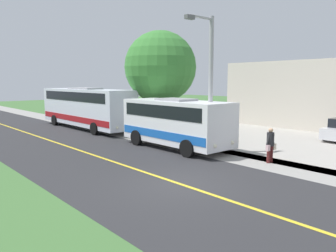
{
  "coord_description": "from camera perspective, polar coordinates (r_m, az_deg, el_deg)",
  "views": [
    {
      "loc": [
        8.19,
        8.71,
        3.78
      ],
      "look_at": [
        -3.5,
        -4.53,
        1.4
      ],
      "focal_mm": 35.41,
      "sensor_mm": 36.0,
      "label": 1
    }
  ],
  "objects": [
    {
      "name": "shuttle_bus_front",
      "position": [
        18.83,
        1.38,
        0.9
      ],
      "size": [
        2.69,
        7.06,
        2.83
      ],
      "color": "white",
      "rests_on": "ground"
    },
    {
      "name": "road_centre_line",
      "position": [
        12.54,
        1.75,
        -9.83
      ],
      "size": [
        0.16,
        100.0,
        0.0
      ],
      "primitive_type": "cube",
      "color": "gold",
      "rests_on": "ground"
    },
    {
      "name": "ground_plane",
      "position": [
        12.54,
        1.75,
        -9.87
      ],
      "size": [
        120.0,
        120.0,
        0.0
      ],
      "primitive_type": "plane",
      "color": "#3D6633"
    },
    {
      "name": "tree_curbside",
      "position": [
        24.21,
        -1.32,
        10.09
      ],
      "size": [
        5.16,
        5.16,
        7.39
      ],
      "color": "#4C3826",
      "rests_on": "ground"
    },
    {
      "name": "street_light_pole",
      "position": [
        17.45,
        7.08,
        8.14
      ],
      "size": [
        1.97,
        0.24,
        7.08
      ],
      "color": "#9E9EA3",
      "rests_on": "ground"
    },
    {
      "name": "road_surface",
      "position": [
        12.54,
        1.75,
        -9.85
      ],
      "size": [
        8.0,
        100.0,
        0.01
      ],
      "primitive_type": "cube",
      "color": "#28282B",
      "rests_on": "ground"
    },
    {
      "name": "transit_bus_rear",
      "position": [
        27.56,
        -14.02,
        3.33
      ],
      "size": [
        2.58,
        11.33,
        3.29
      ],
      "color": "silver",
      "rests_on": "ground"
    },
    {
      "name": "pedestrian_with_bags",
      "position": [
        16.17,
        17.2,
        -3.0
      ],
      "size": [
        0.72,
        0.34,
        1.65
      ],
      "color": "#4C1919",
      "rests_on": "ground"
    },
    {
      "name": "sidewalk",
      "position": [
        16.42,
        15.17,
        -5.9
      ],
      "size": [
        2.4,
        100.0,
        0.01
      ],
      "primitive_type": "cube",
      "color": "gray",
      "rests_on": "ground"
    }
  ]
}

